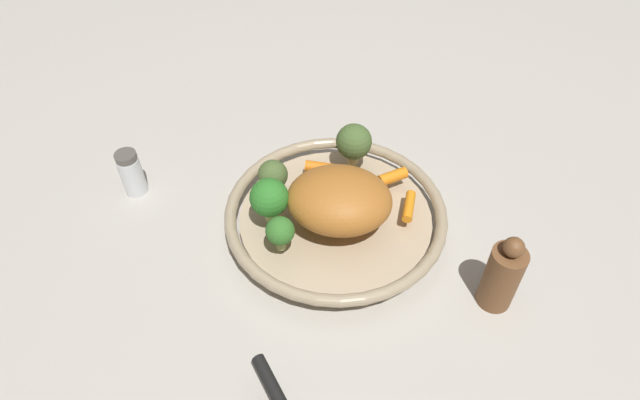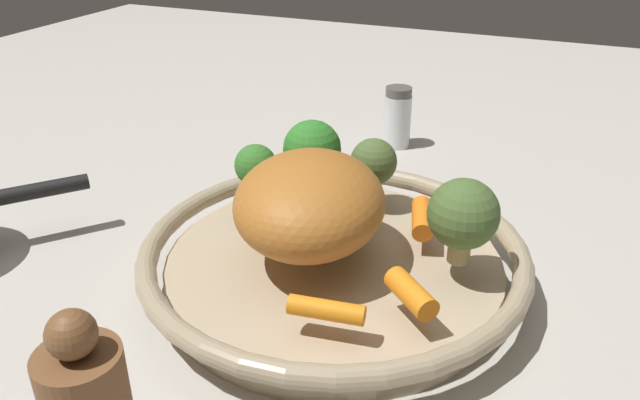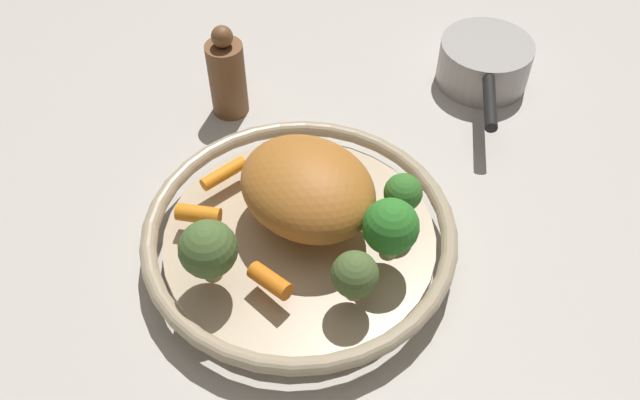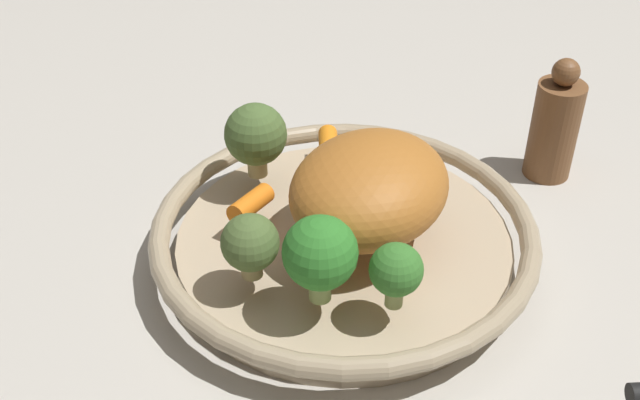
{
  "view_description": "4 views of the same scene",
  "coord_description": "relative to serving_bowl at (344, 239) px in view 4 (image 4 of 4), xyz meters",
  "views": [
    {
      "loc": [
        0.19,
        -0.54,
        0.66
      ],
      "look_at": [
        -0.02,
        -0.02,
        0.08
      ],
      "focal_mm": 30.54,
      "sensor_mm": 36.0,
      "label": 1
    },
    {
      "loc": [
        0.45,
        0.18,
        0.33
      ],
      "look_at": [
        -0.03,
        -0.02,
        0.07
      ],
      "focal_mm": 35.46,
      "sensor_mm": 36.0,
      "label": 2
    },
    {
      "loc": [
        -0.41,
        0.23,
        0.62
      ],
      "look_at": [
        0.0,
        -0.03,
        0.07
      ],
      "focal_mm": 38.3,
      "sensor_mm": 36.0,
      "label": 3
    },
    {
      "loc": [
        -0.39,
        -0.38,
        0.47
      ],
      "look_at": [
        -0.03,
        0.0,
        0.08
      ],
      "focal_mm": 43.75,
      "sensor_mm": 36.0,
      "label": 4
    }
  ],
  "objects": [
    {
      "name": "ground_plane",
      "position": [
        0.0,
        0.0,
        -0.02
      ],
      "size": [
        2.18,
        2.18,
        0.0
      ],
      "primitive_type": "plane",
      "color": "#B7B2A8"
    },
    {
      "name": "serving_bowl",
      "position": [
        0.0,
        0.0,
        0.0
      ],
      "size": [
        0.35,
        0.35,
        0.05
      ],
      "color": "tan",
      "rests_on": "ground_plane"
    },
    {
      "name": "roast_chicken_piece",
      "position": [
        0.01,
        -0.02,
        0.06
      ],
      "size": [
        0.18,
        0.17,
        0.08
      ],
      "primitive_type": "ellipsoid",
      "rotation": [
        0.0,
        0.0,
        3.4
      ],
      "color": "#AE6728",
      "rests_on": "serving_bowl"
    },
    {
      "name": "baby_carrot_right",
      "position": [
        -0.05,
        0.07,
        0.03
      ],
      "size": [
        0.05,
        0.03,
        0.02
      ],
      "primitive_type": "cylinder",
      "rotation": [
        1.67,
        0.0,
        1.85
      ],
      "color": "orange",
      "rests_on": "serving_bowl"
    },
    {
      "name": "baby_carrot_back",
      "position": [
        0.11,
        0.04,
        0.03
      ],
      "size": [
        0.02,
        0.06,
        0.02
      ],
      "primitive_type": "cylinder",
      "rotation": [
        1.58,
        0.0,
        3.29
      ],
      "color": "orange",
      "rests_on": "serving_bowl"
    },
    {
      "name": "baby_carrot_center",
      "position": [
        0.06,
        0.09,
        0.03
      ],
      "size": [
        0.05,
        0.05,
        0.02
      ],
      "primitive_type": "cylinder",
      "rotation": [
        1.56,
        0.0,
        5.55
      ],
      "color": "orange",
      "rests_on": "serving_bowl"
    },
    {
      "name": "broccoli_floret_large",
      "position": [
        -0.05,
        -0.1,
        0.06
      ],
      "size": [
        0.04,
        0.04,
        0.06
      ],
      "color": "#99A766",
      "rests_on": "serving_bowl"
    },
    {
      "name": "broccoli_floret_edge",
      "position": [
        -0.1,
        -0.0,
        0.05
      ],
      "size": [
        0.05,
        0.05,
        0.06
      ],
      "color": "tan",
      "rests_on": "serving_bowl"
    },
    {
      "name": "broccoli_floret_small",
      "position": [
        -0.01,
        0.11,
        0.06
      ],
      "size": [
        0.06,
        0.06,
        0.07
      ],
      "color": "tan",
      "rests_on": "serving_bowl"
    },
    {
      "name": "broccoli_floret_mid",
      "position": [
        -0.08,
        -0.06,
        0.07
      ],
      "size": [
        0.06,
        0.06,
        0.08
      ],
      "color": "#94AC66",
      "rests_on": "serving_bowl"
    },
    {
      "name": "pepper_mill",
      "position": [
        0.26,
        -0.05,
        0.03
      ],
      "size": [
        0.05,
        0.05,
        0.13
      ],
      "color": "brown",
      "rests_on": "ground_plane"
    }
  ]
}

